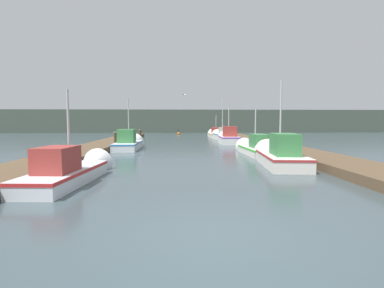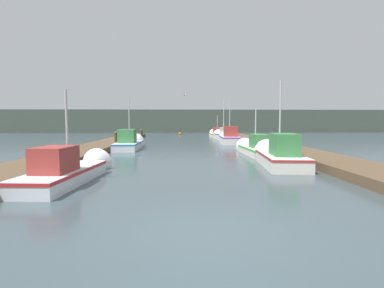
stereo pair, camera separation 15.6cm
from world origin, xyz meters
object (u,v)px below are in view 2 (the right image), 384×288
fishing_boat_6 (217,134)px  mooring_piling_1 (141,134)px  seagull_lead (185,95)px  fishing_boat_3 (130,143)px  fishing_boat_0 (71,170)px  mooring_piling_0 (116,140)px  fishing_boat_5 (223,136)px  fishing_boat_1 (278,155)px  fishing_boat_4 (229,138)px  channel_buoy (180,134)px  fishing_boat_2 (254,148)px

fishing_boat_6 → mooring_piling_1: fishing_boat_6 is taller
seagull_lead → fishing_boat_3: bearing=172.2°
fishing_boat_0 → fishing_boat_6: fishing_boat_0 is taller
fishing_boat_3 → mooring_piling_0: fishing_boat_3 is taller
fishing_boat_5 → mooring_piling_1: fishing_boat_5 is taller
fishing_boat_1 → seagull_lead: (-4.29, 12.68, 3.96)m
fishing_boat_0 → fishing_boat_1: size_ratio=0.98×
fishing_boat_0 → fishing_boat_4: 19.18m
fishing_boat_0 → channel_buoy: size_ratio=5.67×
mooring_piling_0 → seagull_lead: size_ratio=2.57×
fishing_boat_0 → fishing_boat_3: fishing_boat_3 is taller
seagull_lead → channel_buoy: bearing=40.6°
fishing_boat_4 → fishing_boat_6: size_ratio=0.82×
fishing_boat_1 → fishing_boat_2: (-0.01, 4.65, -0.07)m
fishing_boat_1 → mooring_piling_1: 25.08m
fishing_boat_3 → fishing_boat_6: fishing_boat_3 is taller
fishing_boat_4 → mooring_piling_0: bearing=-147.8°
fishing_boat_1 → fishing_boat_4: fishing_boat_1 is taller
fishing_boat_0 → fishing_boat_2: fishing_boat_0 is taller
fishing_boat_5 → mooring_piling_0: fishing_boat_5 is taller
fishing_boat_4 → fishing_boat_3: bearing=-147.8°
fishing_boat_1 → fishing_boat_2: fishing_boat_1 is taller
fishing_boat_6 → mooring_piling_0: (-9.58, -16.71, 0.29)m
fishing_boat_0 → mooring_piling_1: fishing_boat_0 is taller
fishing_boat_0 → seagull_lead: seagull_lead is taller
fishing_boat_0 → mooring_piling_0: bearing=98.8°
fishing_boat_3 → seagull_lead: size_ratio=11.66×
fishing_boat_0 → channel_buoy: bearing=88.2°
fishing_boat_4 → mooring_piling_0: fishing_boat_4 is taller
fishing_boat_0 → channel_buoy: 35.74m
fishing_boat_5 → fishing_boat_6: bearing=86.9°
fishing_boat_5 → seagull_lead: size_ratio=11.41×
fishing_boat_1 → fishing_boat_6: bearing=95.8°
fishing_boat_5 → mooring_piling_0: (-9.60, -11.21, 0.20)m
mooring_piling_0 → channel_buoy: bearing=78.7°
fishing_boat_3 → fishing_boat_1: bearing=-45.6°
fishing_boat_1 → fishing_boat_5: (0.07, 19.33, -0.01)m
fishing_boat_0 → fishing_boat_6: size_ratio=0.97×
fishing_boat_1 → fishing_boat_4: 13.56m
fishing_boat_3 → channel_buoy: 23.49m
fishing_boat_6 → seagull_lead: size_ratio=11.36×
fishing_boat_2 → seagull_lead: (-4.28, 8.03, 4.03)m
fishing_boat_4 → channel_buoy: bearing=106.2°
channel_buoy → fishing_boat_2: bearing=-80.1°
fishing_boat_3 → fishing_boat_6: 18.30m
mooring_piling_1 → fishing_boat_5: bearing=-21.6°
mooring_piling_0 → fishing_boat_6: bearing=60.2°
fishing_boat_1 → mooring_piling_0: bearing=145.5°
fishing_boat_2 → fishing_boat_6: 20.19m
fishing_boat_4 → fishing_boat_5: bearing=89.7°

